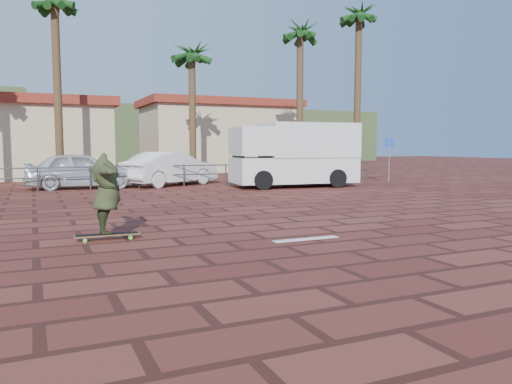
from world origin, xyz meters
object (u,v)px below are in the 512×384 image
Objects in this scene: longboard at (107,235)px; car_white at (171,169)px; car_silver at (82,170)px; skateboarder at (106,194)px; campervan at (295,153)px.

car_white is at bearing 72.64° from longboard.
car_white is at bearing -87.58° from car_silver.
longboard is at bearing -6.14° from skateboarder.
campervan is (9.43, 9.70, 1.39)m from longboard.
skateboarder is 13.48m from car_white.
car_white is (-4.88, 2.99, -0.71)m from campervan.
skateboarder is 0.41× the size of car_white.
longboard is 13.50m from car_white.
campervan reaches higher than car_white.
longboard is 0.63× the size of skateboarder.
longboard is at bearing -128.23° from campervan.
car_silver is 0.98× the size of car_white.
skateboarder is at bearing -128.23° from campervan.
campervan is 1.20× the size of car_white.
campervan is at bearing -106.39° from car_silver.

